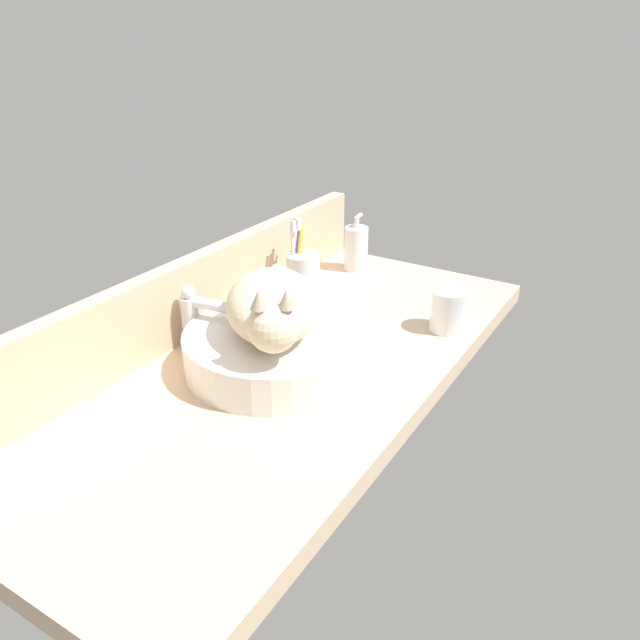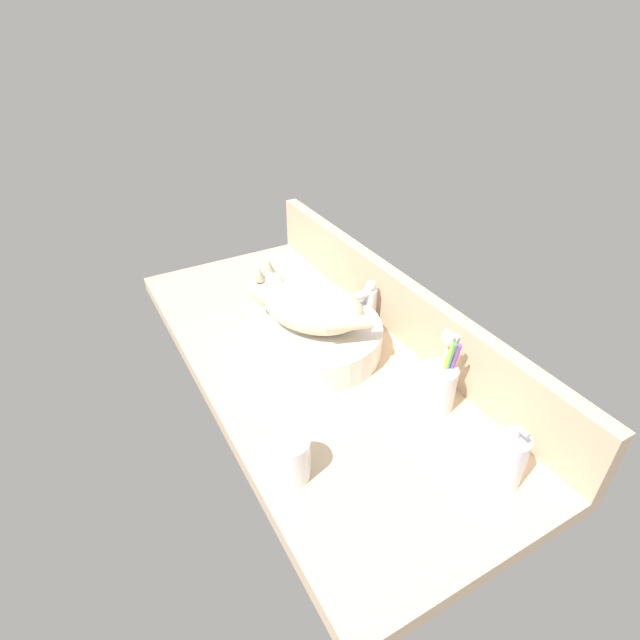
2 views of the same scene
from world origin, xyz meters
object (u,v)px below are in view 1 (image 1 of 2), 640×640
at_px(toothbrush_cup, 302,274).
at_px(water_glass, 448,313).
at_px(soap_dispenser, 356,248).
at_px(cat, 273,307).
at_px(sink_basin, 275,349).
at_px(faucet, 195,316).

bearing_deg(toothbrush_cup, water_glass, -88.04).
relative_size(soap_dispenser, toothbrush_cup, 0.78).
height_order(cat, soap_dispenser, cat).
relative_size(soap_dispenser, water_glass, 1.63).
bearing_deg(toothbrush_cup, cat, -155.46).
distance_m(sink_basin, faucet, 0.18).
distance_m(sink_basin, soap_dispenser, 0.54).
bearing_deg(water_glass, sink_basin, 145.09).
bearing_deg(soap_dispenser, toothbrush_cup, 173.73).
relative_size(sink_basin, water_glass, 3.77).
xyz_separation_m(sink_basin, water_glass, (0.32, -0.22, 0.00)).
height_order(cat, toothbrush_cup, cat).
bearing_deg(faucet, water_glass, -49.03).
xyz_separation_m(faucet, water_glass, (0.34, -0.39, -0.03)).
xyz_separation_m(sink_basin, cat, (-0.01, -0.01, 0.09)).
distance_m(sink_basin, toothbrush_cup, 0.33).
bearing_deg(faucet, cat, -85.83).
relative_size(sink_basin, toothbrush_cup, 1.81).
bearing_deg(water_glass, toothbrush_cup, 91.96).
height_order(cat, water_glass, cat).
relative_size(toothbrush_cup, water_glass, 2.08).
xyz_separation_m(faucet, soap_dispenser, (0.55, -0.06, -0.02)).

